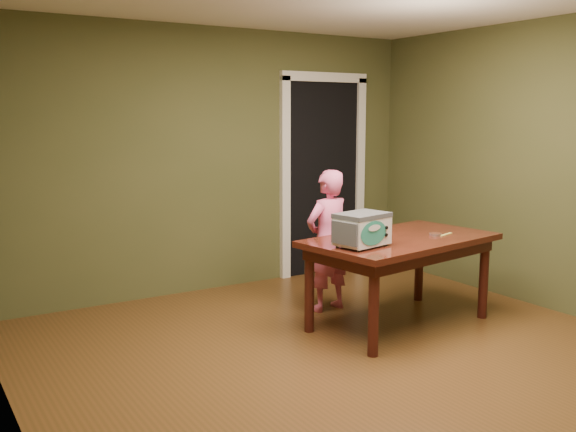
{
  "coord_description": "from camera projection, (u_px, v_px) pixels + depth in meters",
  "views": [
    {
      "loc": [
        -2.75,
        -3.31,
        1.76
      ],
      "look_at": [
        -0.08,
        1.0,
        0.95
      ],
      "focal_mm": 40.0,
      "sensor_mm": 36.0,
      "label": 1
    }
  ],
  "objects": [
    {
      "name": "floor",
      "position": [
        372.0,
        368.0,
        4.48
      ],
      "size": [
        5.0,
        5.0,
        0.0
      ],
      "primitive_type": "plane",
      "color": "brown",
      "rests_on": "ground"
    },
    {
      "name": "doorway",
      "position": [
        308.0,
        176.0,
        7.33
      ],
      "size": [
        1.1,
        0.66,
        2.25
      ],
      "color": "black",
      "rests_on": "ground"
    },
    {
      "name": "dining_table",
      "position": [
        400.0,
        249.0,
        5.32
      ],
      "size": [
        1.71,
        1.12,
        0.75
      ],
      "rotation": [
        0.0,
        0.0,
        0.14
      ],
      "color": "#38130C",
      "rests_on": "floor"
    },
    {
      "name": "baking_pan",
      "position": [
        435.0,
        234.0,
        5.36
      ],
      "size": [
        0.1,
        0.1,
        0.02
      ],
      "color": "silver",
      "rests_on": "dining_table"
    },
    {
      "name": "spatula",
      "position": [
        446.0,
        234.0,
        5.4
      ],
      "size": [
        0.18,
        0.08,
        0.01
      ],
      "primitive_type": "cube",
      "rotation": [
        0.0,
        0.0,
        0.29
      ],
      "color": "#DCD45F",
      "rests_on": "dining_table"
    },
    {
      "name": "room_shell",
      "position": [
        378.0,
        122.0,
        4.21
      ],
      "size": [
        4.52,
        5.02,
        2.61
      ],
      "color": "#4B4D29",
      "rests_on": "ground"
    },
    {
      "name": "toy_oven",
      "position": [
        362.0,
        228.0,
        4.91
      ],
      "size": [
        0.47,
        0.36,
        0.26
      ],
      "rotation": [
        0.0,
        0.0,
        0.2
      ],
      "color": "#4C4F54",
      "rests_on": "dining_table"
    },
    {
      "name": "child",
      "position": [
        328.0,
        241.0,
        5.74
      ],
      "size": [
        0.5,
        0.36,
        1.27
      ],
      "primitive_type": "imported",
      "rotation": [
        0.0,
        0.0,
        3.26
      ],
      "color": "pink",
      "rests_on": "floor"
    }
  ]
}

